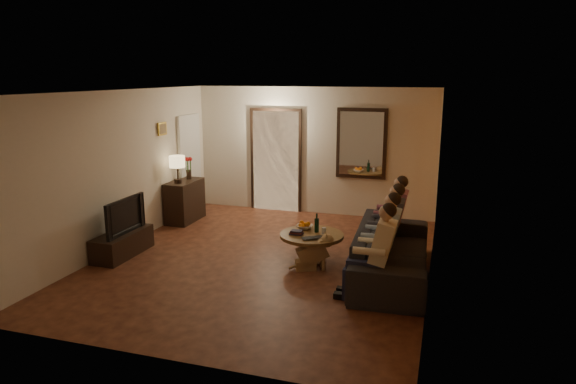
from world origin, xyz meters
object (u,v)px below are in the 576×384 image
(sofa, at_px, (392,251))
(wine_bottle, at_px, (317,223))
(dresser, at_px, (185,201))
(tv, at_px, (120,215))
(coffee_table, at_px, (312,248))
(laptop, at_px, (314,239))
(tv_stand, at_px, (122,244))
(dog, at_px, (312,251))
(person_a, at_px, (377,256))
(person_c, at_px, (388,229))
(person_d, at_px, (393,219))
(table_lamp, at_px, (177,169))
(person_b, at_px, (383,242))
(bowl, at_px, (304,227))

(sofa, height_order, wine_bottle, wine_bottle)
(dresser, bearing_deg, tv, -90.00)
(tv, height_order, coffee_table, tv)
(dresser, relative_size, laptop, 2.75)
(tv_stand, distance_m, dog, 3.09)
(tv_stand, bearing_deg, laptop, 6.27)
(tv_stand, relative_size, dog, 2.03)
(sofa, bearing_deg, person_a, 171.07)
(dog, height_order, wine_bottle, wine_bottle)
(sofa, height_order, laptop, sofa)
(person_c, bearing_deg, wine_bottle, 179.33)
(person_c, xyz_separation_m, coffee_table, (-1.15, -0.09, -0.38))
(sofa, relative_size, laptop, 7.65)
(person_d, height_order, dog, person_d)
(wine_bottle, bearing_deg, sofa, -14.66)
(dresser, height_order, table_lamp, table_lamp)
(sofa, distance_m, person_a, 0.93)
(tv_stand, bearing_deg, sofa, 5.48)
(person_a, relative_size, person_b, 1.00)
(table_lamp, relative_size, person_b, 0.45)
(bowl, distance_m, laptop, 0.57)
(bowl, xyz_separation_m, wine_bottle, (0.23, -0.12, 0.12))
(person_a, xyz_separation_m, wine_bottle, (-1.10, 1.21, 0.01))
(bowl, bearing_deg, tv_stand, -163.32)
(sofa, height_order, coffee_table, sofa)
(person_a, relative_size, wine_bottle, 3.87)
(bowl, bearing_deg, person_a, -45.15)
(tv_stand, xyz_separation_m, coffee_table, (2.98, 0.62, 0.04))
(person_c, relative_size, coffee_table, 1.22)
(tv_stand, bearing_deg, wine_bottle, 13.34)
(sofa, relative_size, person_a, 2.10)
(person_a, xyz_separation_m, bowl, (-1.33, 1.33, -0.12))
(person_b, bearing_deg, bowl, 151.07)
(person_d, bearing_deg, laptop, -137.24)
(person_c, height_order, bowl, person_c)
(person_c, xyz_separation_m, dog, (-1.05, -0.40, -0.32))
(coffee_table, bearing_deg, tv, -168.28)
(dresser, relative_size, person_d, 0.76)
(table_lamp, distance_m, person_a, 4.77)
(tv_stand, bearing_deg, coffee_table, 11.72)
(sofa, height_order, person_a, person_a)
(sofa, bearing_deg, table_lamp, 68.41)
(tv, bearing_deg, person_d, -72.44)
(person_b, distance_m, laptop, 1.08)
(person_a, bearing_deg, tv, 173.15)
(tv, bearing_deg, laptop, -83.73)
(dresser, distance_m, dog, 3.55)
(person_d, relative_size, coffee_table, 1.22)
(tv_stand, height_order, dog, dog)
(person_c, distance_m, person_d, 0.60)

